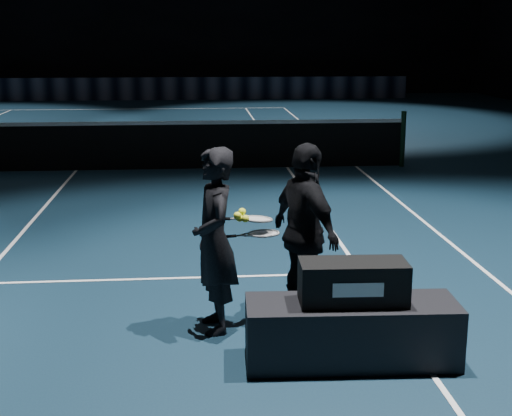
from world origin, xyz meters
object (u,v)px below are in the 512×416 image
at_px(player_bench, 351,332).
at_px(player_a, 214,241).
at_px(tennis_balls, 242,216).
at_px(racket_lower, 264,233).
at_px(player_b, 306,233).
at_px(racket_bag, 353,282).
at_px(racket_upper, 257,219).

xyz_separation_m(player_bench, player_a, (-1.06, 0.75, 0.56)).
bearing_deg(tennis_balls, racket_lower, 11.77).
xyz_separation_m(player_bench, tennis_balls, (-0.81, 0.81, 0.76)).
height_order(player_b, racket_lower, player_b).
xyz_separation_m(player_b, racket_lower, (-0.39, -0.09, 0.03)).
height_order(player_b, tennis_balls, player_b).
height_order(racket_bag, player_a, player_a).
height_order(player_bench, player_a, player_a).
distance_m(racket_lower, tennis_balls, 0.26).
xyz_separation_m(player_a, tennis_balls, (0.25, 0.06, 0.20)).
bearing_deg(racket_lower, racket_bag, -66.95).
height_order(player_bench, racket_upper, racket_upper).
relative_size(racket_bag, racket_lower, 1.23).
bearing_deg(racket_lower, player_bench, -66.95).
relative_size(player_b, racket_lower, 2.40).
bearing_deg(tennis_balls, racket_bag, -44.81).
distance_m(player_b, racket_upper, 0.48).
bearing_deg(racket_lower, player_b, -0.00).
bearing_deg(player_bench, racket_lower, 128.46).
xyz_separation_m(racket_bag, racket_lower, (-0.62, 0.85, 0.17)).
bearing_deg(player_a, player_bench, 45.34).
bearing_deg(player_a, racket_bag, 45.34).
height_order(racket_upper, tennis_balls, tennis_balls).
distance_m(player_a, racket_lower, 0.45).
distance_m(player_bench, player_b, 1.12).
bearing_deg(racket_upper, tennis_balls, -170.43).
bearing_deg(player_a, racket_upper, 99.38).
bearing_deg(player_a, player_b, 93.67).
relative_size(racket_lower, racket_upper, 1.00).
distance_m(racket_bag, racket_lower, 1.07).
xyz_separation_m(player_bench, racket_bag, (0.00, 0.00, 0.42)).
bearing_deg(racket_bag, player_b, 106.13).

